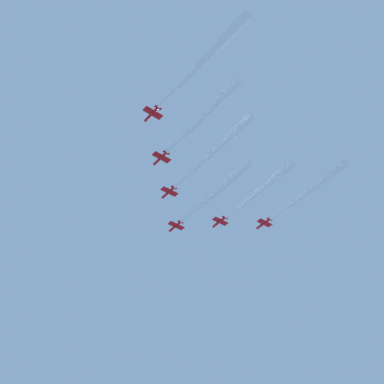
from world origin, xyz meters
TOP-DOWN VIEW (x-y plane):
  - jet_lead at (13.24, 4.56)m, footprint 55.49×17.39m
  - jet_port_inner at (25.25, -13.54)m, footprint 57.73×17.67m
  - jet_starboard_inner at (27.53, 17.58)m, footprint 51.78×16.41m
  - jet_port_mid at (32.41, -30.77)m, footprint 52.52×16.59m
  - jet_starboard_mid at (45.36, 29.82)m, footprint 53.49×16.67m
  - jet_port_outer at (46.74, -49.01)m, footprint 58.30×17.10m

SIDE VIEW (x-z plane):
  - jet_lead at x=13.24m, z-range 195.74..199.63m
  - jet_port_mid at x=32.41m, z-range 195.82..199.71m
  - jet_starboard_mid at x=45.36m, z-range 196.60..200.57m
  - jet_port_inner at x=25.25m, z-range 197.05..200.97m
  - jet_port_outer at x=46.74m, z-range 197.82..201.78m
  - jet_starboard_inner at x=27.53m, z-range 198.15..202.06m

